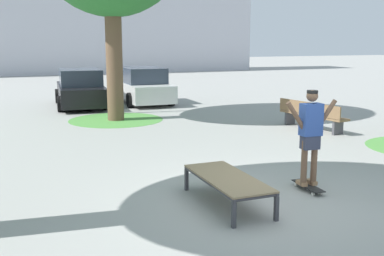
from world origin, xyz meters
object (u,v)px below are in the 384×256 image
object	(u,v)px
park_bench	(311,115)
car_black	(81,89)
light_post	(117,5)
skate_box	(227,180)
car_white	(143,87)
skater	(311,131)
skateboard	(308,186)

from	to	relation	value
park_bench	car_black	bearing A→B (deg)	126.00
light_post	skate_box	bearing A→B (deg)	-93.96
car_black	light_post	world-z (taller)	light_post
car_white	skater	bearing A→B (deg)	-93.07
skate_box	light_post	xyz separation A→B (m)	(0.70, 10.08, 3.41)
skate_box	car_black	size ratio (longest dim) A/B	0.44
skateboard	light_post	distance (m)	10.71
light_post	car_white	bearing A→B (deg)	57.54
skate_box	car_black	bearing A→B (deg)	91.38
car_black	park_bench	distance (m)	9.42
park_bench	skate_box	bearing A→B (deg)	-137.09
skateboard	car_white	distance (m)	12.57
skateboard	skater	world-z (taller)	skater
skateboard	park_bench	bearing A→B (deg)	53.09
skater	skateboard	bearing A→B (deg)	-93.75
park_bench	skateboard	bearing A→B (deg)	-126.91
car_white	park_bench	size ratio (longest dim) A/B	1.74
skateboard	park_bench	world-z (taller)	park_bench
skateboard	car_black	world-z (taller)	car_black
car_white	skateboard	bearing A→B (deg)	-93.07
car_black	car_white	distance (m)	2.63
skate_box	skateboard	xyz separation A→B (m)	(1.65, 0.09, -0.34)
skate_box	park_bench	world-z (taller)	park_bench
skater	light_post	bearing A→B (deg)	95.44
skateboard	car_black	bearing A→B (deg)	98.94
skate_box	light_post	bearing A→B (deg)	86.04
skater	car_black	xyz separation A→B (m)	(-1.95, 12.39, -0.38)
light_post	skateboard	bearing A→B (deg)	-84.56
skate_box	park_bench	size ratio (longest dim) A/B	0.78
skater	light_post	xyz separation A→B (m)	(-0.95, 9.98, 2.75)
skate_box	park_bench	bearing A→B (deg)	42.91
skateboard	skater	xyz separation A→B (m)	(0.00, 0.00, 0.99)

